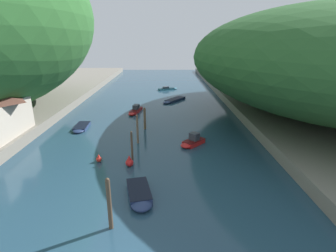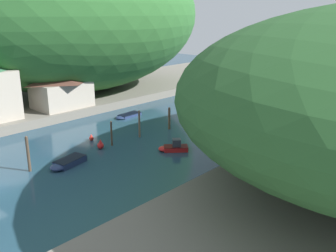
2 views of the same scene
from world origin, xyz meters
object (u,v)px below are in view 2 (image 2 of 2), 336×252
boat_small_dinghy (290,97)px  channel_buoy_far (101,145)px  boat_open_rowboat (260,110)px  boathouse_shed (61,89)px  boat_near_quay (66,163)px  boat_mid_channel (127,116)px  person_by_boathouse (67,103)px  boat_yellow_tender (195,112)px  channel_buoy_near (91,138)px  boat_far_right_bank (173,147)px

boat_small_dinghy → channel_buoy_far: (-4.05, -39.53, 0.19)m
boat_open_rowboat → channel_buoy_far: bearing=115.0°
boathouse_shed → boat_near_quay: bearing=-31.2°
boat_near_quay → boat_mid_channel: bearing=-72.7°
boat_open_rowboat → person_by_boathouse: size_ratio=3.64×
boat_near_quay → boat_yellow_tender: (-3.07, 24.60, 0.04)m
channel_buoy_near → person_by_boathouse: (-10.78, 3.62, 1.92)m
boat_far_right_bank → channel_buoy_near: boat_far_right_bank is taller
boat_near_quay → boat_yellow_tender: size_ratio=0.91×
boat_near_quay → boat_far_right_bank: 11.81m
boat_open_rowboat → channel_buoy_near: channel_buoy_near is taller
boat_mid_channel → boat_yellow_tender: size_ratio=0.93×
boat_near_quay → boat_mid_channel: size_ratio=0.98×
boathouse_shed → boat_near_quay: boathouse_shed is taller
boathouse_shed → person_by_boathouse: boathouse_shed is taller
boat_open_rowboat → boat_near_quay: bearing=119.2°
boat_near_quay → boat_small_dinghy: (2.56, 44.98, -0.07)m
boat_near_quay → person_by_boathouse: size_ratio=2.61×
boat_yellow_tender → person_by_boathouse: (-12.38, -14.52, 1.88)m
boat_small_dinghy → channel_buoy_far: bearing=-30.8°
boat_far_right_bank → channel_buoy_far: 8.36m
boat_far_right_bank → person_by_boathouse: 20.55m
boat_mid_channel → channel_buoy_far: bearing=123.2°
boathouse_shed → channel_buoy_far: boathouse_shed is taller
boat_open_rowboat → channel_buoy_near: (-8.09, -26.35, 0.11)m
boat_mid_channel → boat_far_right_bank: (14.53, -5.75, 0.21)m
boathouse_shed → boat_mid_channel: 10.58m
boat_yellow_tender → channel_buoy_far: 19.22m
boat_near_quay → boat_far_right_bank: bearing=-127.9°
boat_mid_channel → person_by_boathouse: bearing=44.1°
boat_far_right_bank → channel_buoy_far: bearing=82.3°
boat_mid_channel → channel_buoy_far: (8.02, -11.00, 0.25)m
boat_mid_channel → boat_yellow_tender: boat_yellow_tender is taller
boat_far_right_bank → channel_buoy_far: (-6.51, -5.25, 0.04)m
boathouse_shed → channel_buoy_far: (15.91, -5.09, -3.59)m
boat_small_dinghy → boat_mid_channel: bearing=-47.9°
boathouse_shed → person_by_boathouse: bearing=-13.2°
boat_near_quay → channel_buoy_near: size_ratio=5.30×
boathouse_shed → boat_near_quay: 20.68m
boat_yellow_tender → channel_buoy_far: (1.58, -19.15, 0.08)m
boat_yellow_tender → boat_near_quay: bearing=109.6°
boat_mid_channel → boat_open_rowboat: bearing=-131.3°
boathouse_shed → boat_mid_channel: size_ratio=1.87×
boat_near_quay → channel_buoy_near: bearing=-66.9°
boat_far_right_bank → boat_open_rowboat: size_ratio=0.55×
boat_open_rowboat → person_by_boathouse: (-18.87, -22.72, 2.04)m
channel_buoy_near → channel_buoy_far: (3.17, -1.01, 0.12)m
person_by_boathouse → boat_yellow_tender: bearing=-24.3°
boat_far_right_bank → channel_buoy_near: size_ratio=4.03×
boat_near_quay → boathouse_shed: bearing=-43.9°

